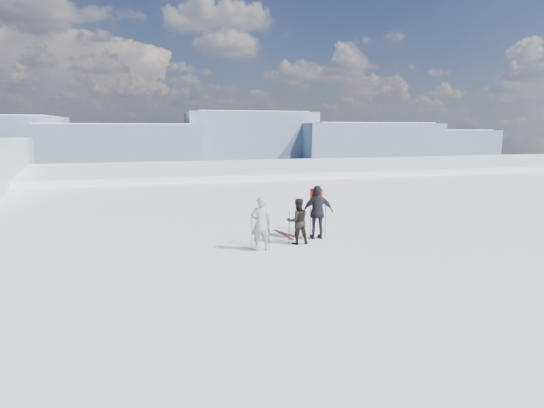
{
  "coord_description": "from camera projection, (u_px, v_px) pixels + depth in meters",
  "views": [
    {
      "loc": [
        -5.24,
        -9.86,
        4.01
      ],
      "look_at": [
        -1.7,
        3.0,
        1.64
      ],
      "focal_mm": 28.0,
      "sensor_mm": 36.0,
      "label": 1
    }
  ],
  "objects": [
    {
      "name": "far_mountain_range",
      "position": [
        188.0,
        139.0,
        452.14
      ],
      "size": [
        770.0,
        110.0,
        53.0
      ],
      "color": "slate",
      "rests_on": "ground"
    },
    {
      "name": "skier_pack",
      "position": [
        318.0,
        212.0,
        15.5
      ],
      "size": [
        1.21,
        0.63,
        1.98
      ],
      "primitive_type": "imported",
      "rotation": [
        0.0,
        0.0,
        3.02
      ],
      "color": "black",
      "rests_on": "ground"
    },
    {
      "name": "skis_loose",
      "position": [
        286.0,
        235.0,
        16.21
      ],
      "size": [
        0.72,
        1.7,
        0.03
      ],
      "color": "black",
      "rests_on": "ground"
    },
    {
      "name": "backpack",
      "position": [
        317.0,
        176.0,
        15.52
      ],
      "size": [
        0.45,
        0.29,
        0.61
      ],
      "primitive_type": "cube",
      "rotation": [
        0.0,
        0.0,
        3.02
      ],
      "color": "red",
      "rests_on": "skier_pack"
    },
    {
      "name": "skier_grey",
      "position": [
        261.0,
        224.0,
        13.99
      ],
      "size": [
        0.67,
        0.44,
        1.83
      ],
      "primitive_type": "imported",
      "rotation": [
        0.0,
        0.0,
        3.13
      ],
      "color": "#9398A0",
      "rests_on": "ground"
    },
    {
      "name": "lake_basin",
      "position": [
        215.0,
        239.0,
        41.04
      ],
      "size": [
        820.0,
        820.0,
        71.62
      ],
      "color": "white",
      "rests_on": "ground"
    },
    {
      "name": "ski_poles",
      "position": [
        293.0,
        227.0,
        14.76
      ],
      "size": [
        2.99,
        0.96,
        1.35
      ],
      "color": "black",
      "rests_on": "ground"
    },
    {
      "name": "skier_dark",
      "position": [
        298.0,
        221.0,
        14.85
      ],
      "size": [
        0.81,
        0.64,
        1.63
      ],
      "primitive_type": "imported",
      "rotation": [
        0.0,
        0.0,
        3.12
      ],
      "color": "black",
      "rests_on": "ground"
    }
  ]
}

